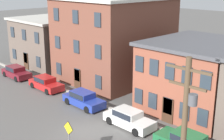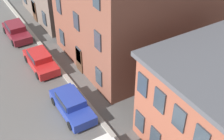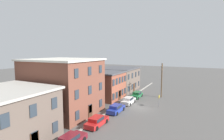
{
  "view_description": "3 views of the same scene",
  "coord_description": "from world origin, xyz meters",
  "px_view_note": "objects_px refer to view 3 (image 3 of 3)",
  "views": [
    {
      "loc": [
        17.43,
        -14.34,
        11.68
      ],
      "look_at": [
        -0.73,
        3.59,
        4.24
      ],
      "focal_mm": 50.0,
      "sensor_mm": 36.0,
      "label": 1
    },
    {
      "loc": [
        11.55,
        -2.9,
        15.98
      ],
      "look_at": [
        1.28,
        3.28,
        7.22
      ],
      "focal_mm": 50.0,
      "sensor_mm": 36.0,
      "label": 2
    },
    {
      "loc": [
        -32.22,
        -10.02,
        11.12
      ],
      "look_at": [
        -1.45,
        5.42,
        7.42
      ],
      "focal_mm": 28.0,
      "sensor_mm": 36.0,
      "label": 3
    }
  ],
  "objects_px": {
    "car_maroon": "(70,140)",
    "car_green": "(137,95)",
    "utility_pole": "(162,78)",
    "caution_sign": "(159,99)",
    "car_white": "(128,100)",
    "car_blue": "(116,108)",
    "car_red": "(97,121)"
  },
  "relations": [
    {
      "from": "car_maroon",
      "to": "car_red",
      "type": "distance_m",
      "value": 6.24
    },
    {
      "from": "car_blue",
      "to": "car_red",
      "type": "bearing_deg",
      "value": 179.33
    },
    {
      "from": "car_maroon",
      "to": "caution_sign",
      "type": "distance_m",
      "value": 20.13
    },
    {
      "from": "car_blue",
      "to": "caution_sign",
      "type": "relative_size",
      "value": 1.64
    },
    {
      "from": "car_red",
      "to": "car_white",
      "type": "bearing_deg",
      "value": -0.88
    },
    {
      "from": "car_maroon",
      "to": "car_white",
      "type": "distance_m",
      "value": 18.75
    },
    {
      "from": "car_white",
      "to": "caution_sign",
      "type": "height_order",
      "value": "caution_sign"
    },
    {
      "from": "car_maroon",
      "to": "caution_sign",
      "type": "bearing_deg",
      "value": -18.26
    },
    {
      "from": "car_blue",
      "to": "car_white",
      "type": "bearing_deg",
      "value": -1.12
    },
    {
      "from": "car_blue",
      "to": "car_green",
      "type": "height_order",
      "value": "same"
    },
    {
      "from": "car_white",
      "to": "car_blue",
      "type": "bearing_deg",
      "value": 178.88
    },
    {
      "from": "caution_sign",
      "to": "car_green",
      "type": "bearing_deg",
      "value": 50.74
    },
    {
      "from": "car_green",
      "to": "utility_pole",
      "type": "distance_m",
      "value": 7.16
    },
    {
      "from": "car_red",
      "to": "caution_sign",
      "type": "bearing_deg",
      "value": -26.85
    },
    {
      "from": "car_blue",
      "to": "utility_pole",
      "type": "relative_size",
      "value": 0.53
    },
    {
      "from": "utility_pole",
      "to": "car_green",
      "type": "bearing_deg",
      "value": 119.33
    },
    {
      "from": "car_white",
      "to": "car_green",
      "type": "bearing_deg",
      "value": -0.12
    },
    {
      "from": "caution_sign",
      "to": "car_white",
      "type": "bearing_deg",
      "value": 93.07
    },
    {
      "from": "utility_pole",
      "to": "car_blue",
      "type": "bearing_deg",
      "value": 159.57
    },
    {
      "from": "car_maroon",
      "to": "car_green",
      "type": "height_order",
      "value": "same"
    },
    {
      "from": "car_red",
      "to": "utility_pole",
      "type": "relative_size",
      "value": 0.53
    },
    {
      "from": "caution_sign",
      "to": "car_red",
      "type": "bearing_deg",
      "value": 153.15
    },
    {
      "from": "car_white",
      "to": "utility_pole",
      "type": "bearing_deg",
      "value": -31.88
    },
    {
      "from": "car_red",
      "to": "caution_sign",
      "type": "height_order",
      "value": "caution_sign"
    },
    {
      "from": "car_maroon",
      "to": "car_blue",
      "type": "height_order",
      "value": "same"
    },
    {
      "from": "car_green",
      "to": "car_maroon",
      "type": "bearing_deg",
      "value": -179.99
    },
    {
      "from": "car_maroon",
      "to": "car_blue",
      "type": "xyz_separation_m",
      "value": [
        12.79,
        0.13,
        0.0
      ]
    },
    {
      "from": "car_white",
      "to": "utility_pole",
      "type": "height_order",
      "value": "utility_pole"
    },
    {
      "from": "car_red",
      "to": "car_white",
      "type": "relative_size",
      "value": 1.0
    },
    {
      "from": "car_maroon",
      "to": "car_red",
      "type": "bearing_deg",
      "value": 1.9
    },
    {
      "from": "car_blue",
      "to": "utility_pole",
      "type": "height_order",
      "value": "utility_pole"
    },
    {
      "from": "car_maroon",
      "to": "utility_pole",
      "type": "relative_size",
      "value": 0.53
    }
  ]
}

